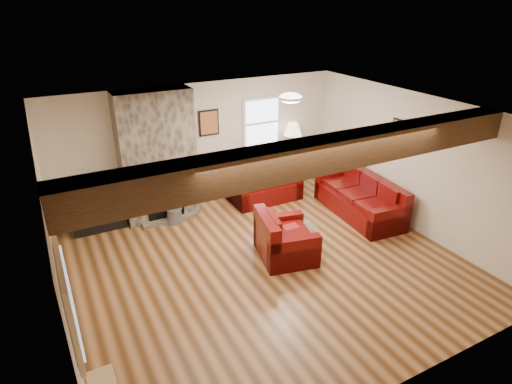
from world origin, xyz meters
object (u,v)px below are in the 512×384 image
Objects in this scene: armchair_red at (286,235)px; floor_lamp at (293,133)px; sofa_three at (359,196)px; tv_cabinet at (98,218)px; television at (94,195)px; coffee_table at (290,240)px; loveseat at (264,182)px.

armchair_red is 3.00m from floor_lamp.
floor_lamp is (-0.49, 1.74, 0.91)m from sofa_three.
television is at bearing 0.00° from tv_cabinet.
tv_cabinet is (-2.61, 2.43, -0.16)m from armchair_red.
loveseat is at bearing 73.16° from coffee_table.
tv_cabinet is at bearing 179.16° from floor_lamp.
loveseat is 1.58× the size of tv_cabinet.
loveseat is at bearing -164.11° from floor_lamp.
armchair_red is 0.64× the size of floor_lamp.
sofa_three is at bearing -48.89° from loveseat.
floor_lamp is (1.46, 2.28, 1.07)m from coffee_table.
coffee_table is 2.91m from floor_lamp.
armchair_red is at bearing -148.74° from coffee_table.
sofa_three is 2.14× the size of coffee_table.
armchair_red is at bearing -42.95° from tv_cabinet.
armchair_red reaches higher than sofa_three.
sofa_three is at bearing 15.59° from coffee_table.
television is at bearing 59.52° from armchair_red.
sofa_three is 2.01m from loveseat.
sofa_three is at bearing -21.00° from tv_cabinet.
armchair_red is (-2.09, -0.63, 0.00)m from sofa_three.
television reaches higher than armchair_red.
sofa_three is 2.02m from floor_lamp.
armchair_red is 1.05× the size of tv_cabinet.
sofa_three is at bearing -60.79° from armchair_red.
coffee_table is at bearing -122.53° from floor_lamp.
television is (-2.61, 2.43, 0.32)m from armchair_red.
loveseat is at bearing -5.09° from tv_cabinet.
television reaches higher than coffee_table.
sofa_three is 5.04m from television.
armchair_red is 1.03× the size of coffee_table.
loveseat is 3.39m from tv_cabinet.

